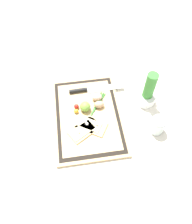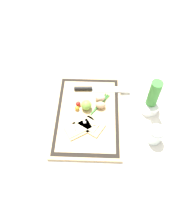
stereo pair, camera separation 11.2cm
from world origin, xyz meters
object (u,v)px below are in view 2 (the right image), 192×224
(cherry_tomato_yellow, at_px, (77,108))
(herb_pot, at_px, (151,101))
(egg_pink, at_px, (100,98))
(knife, at_px, (93,89))
(egg_brown, at_px, (100,105))
(cherry_tomato_red, at_px, (78,104))
(pizza_slice_near, at_px, (81,127))
(pizza_slice_far, at_px, (88,124))
(sauce_jar, at_px, (155,135))
(lime, at_px, (86,105))

(cherry_tomato_yellow, distance_m, herb_pot, 0.38)
(egg_pink, distance_m, cherry_tomato_yellow, 0.14)
(egg_pink, bearing_deg, knife, -148.82)
(egg_brown, relative_size, cherry_tomato_red, 2.08)
(cherry_tomato_yellow, bearing_deg, pizza_slice_near, 13.29)
(egg_pink, relative_size, herb_pot, 0.25)
(egg_pink, distance_m, cherry_tomato_red, 0.12)
(pizza_slice_far, xyz_separation_m, egg_brown, (-0.11, 0.06, 0.01))
(herb_pot, bearing_deg, pizza_slice_near, -68.66)
(knife, distance_m, sauce_jar, 0.42)
(pizza_slice_near, relative_size, herb_pot, 0.83)
(lime, height_order, herb_pot, herb_pot)
(lime, xyz_separation_m, cherry_tomato_red, (-0.02, -0.04, -0.01))
(egg_brown, distance_m, herb_pot, 0.26)
(cherry_tomato_red, height_order, sauce_jar, sauce_jar)
(pizza_slice_near, bearing_deg, egg_pink, 152.34)
(pizza_slice_far, bearing_deg, lime, -171.09)
(cherry_tomato_red, bearing_deg, lime, 69.42)
(egg_pink, relative_size, cherry_tomato_yellow, 2.31)
(egg_brown, xyz_separation_m, cherry_tomato_yellow, (0.02, -0.12, -0.01))
(pizza_slice_far, relative_size, knife, 0.55)
(cherry_tomato_red, xyz_separation_m, herb_pot, (0.00, 0.38, 0.04))
(egg_pink, bearing_deg, herb_pot, 81.32)
(pizza_slice_near, relative_size, sauce_jar, 1.91)
(knife, height_order, sauce_jar, sauce_jar)
(cherry_tomato_red, distance_m, herb_pot, 0.38)
(pizza_slice_near, distance_m, lime, 0.13)
(pizza_slice_far, xyz_separation_m, knife, (-0.23, 0.01, 0.00))
(pizza_slice_near, height_order, cherry_tomato_yellow, same)
(cherry_tomato_red, distance_m, cherry_tomato_yellow, 0.03)
(egg_pink, height_order, sauce_jar, sauce_jar)
(cherry_tomato_red, xyz_separation_m, sauce_jar, (0.18, 0.38, 0.01))
(pizza_slice_near, distance_m, sauce_jar, 0.36)
(pizza_slice_far, relative_size, herb_pot, 0.81)
(pizza_slice_near, distance_m, egg_pink, 0.20)
(egg_pink, xyz_separation_m, sauce_jar, (0.22, 0.27, 0.00))
(pizza_slice_near, height_order, egg_brown, egg_brown)
(pizza_slice_near, relative_size, lime, 3.27)
(cherry_tomato_red, bearing_deg, knife, 146.04)
(pizza_slice_near, relative_size, cherry_tomato_red, 6.88)
(knife, bearing_deg, lime, -12.90)
(pizza_slice_near, distance_m, egg_brown, 0.16)
(egg_brown, height_order, cherry_tomato_red, egg_brown)
(knife, bearing_deg, egg_brown, 20.62)
(knife, bearing_deg, cherry_tomato_red, -33.96)
(cherry_tomato_red, relative_size, cherry_tomato_yellow, 1.11)
(lime, xyz_separation_m, sauce_jar, (0.16, 0.34, -0.01))
(pizza_slice_far, relative_size, egg_pink, 3.21)
(cherry_tomato_red, relative_size, sauce_jar, 0.28)
(cherry_tomato_yellow, bearing_deg, cherry_tomato_red, 171.67)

